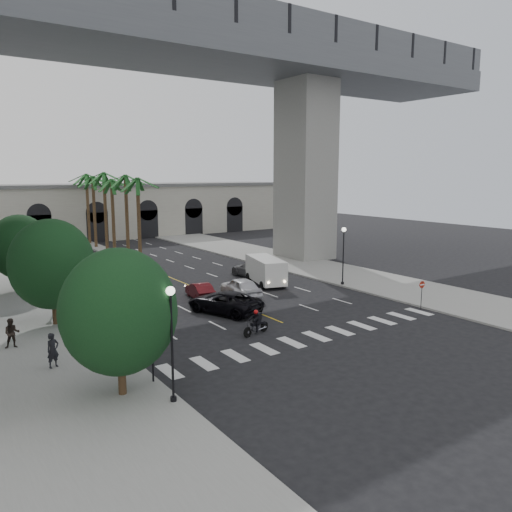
# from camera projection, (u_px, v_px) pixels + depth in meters

# --- Properties ---
(ground) EXTENTS (140.00, 140.00, 0.00)m
(ground) POSITION_uv_depth(u_px,v_px,m) (301.00, 330.00, 32.49)
(ground) COLOR black
(ground) RESTS_ON ground
(sidewalk_left) EXTENTS (8.00, 100.00, 0.15)m
(sidewalk_left) POSITION_uv_depth(u_px,v_px,m) (11.00, 312.00, 36.37)
(sidewalk_left) COLOR gray
(sidewalk_left) RESTS_ON ground
(sidewalk_right) EXTENTS (8.00, 100.00, 0.15)m
(sidewalk_right) POSITION_uv_depth(u_px,v_px,m) (321.00, 269.00, 53.04)
(sidewalk_right) COLOR gray
(sidewalk_right) RESTS_ON ground
(median) EXTENTS (2.00, 24.00, 0.20)m
(median) POSITION_uv_depth(u_px,v_px,m) (111.00, 253.00, 63.45)
(median) COLOR gray
(median) RESTS_ON ground
(pier_building) EXTENTS (71.00, 10.50, 8.50)m
(pier_building) POSITION_uv_depth(u_px,v_px,m) (74.00, 212.00, 76.63)
(pier_building) COLOR beige
(pier_building) RESTS_ON ground
(bridge) EXTENTS (75.00, 13.00, 26.00)m
(bridge) POSITION_uv_depth(u_px,v_px,m) (189.00, 87.00, 49.30)
(bridge) COLOR gray
(bridge) RESTS_ON ground
(palm_a) EXTENTS (3.20, 3.20, 10.30)m
(palm_a) POSITION_uv_depth(u_px,v_px,m) (137.00, 183.00, 53.83)
(palm_a) COLOR #47331E
(palm_a) RESTS_ON ground
(palm_b) EXTENTS (3.20, 3.20, 10.60)m
(palm_b) POSITION_uv_depth(u_px,v_px,m) (125.00, 180.00, 57.10)
(palm_b) COLOR #47331E
(palm_b) RESTS_ON ground
(palm_c) EXTENTS (3.20, 3.20, 10.10)m
(palm_c) POSITION_uv_depth(u_px,v_px,m) (112.00, 183.00, 60.27)
(palm_c) COLOR #47331E
(palm_c) RESTS_ON ground
(palm_d) EXTENTS (3.20, 3.20, 10.90)m
(palm_d) POSITION_uv_depth(u_px,v_px,m) (104.00, 177.00, 63.60)
(palm_d) COLOR #47331E
(palm_d) RESTS_ON ground
(palm_e) EXTENTS (3.20, 3.20, 10.40)m
(palm_e) POSITION_uv_depth(u_px,v_px,m) (93.00, 180.00, 66.80)
(palm_e) COLOR #47331E
(palm_e) RESTS_ON ground
(palm_f) EXTENTS (3.20, 3.20, 10.70)m
(palm_f) POSITION_uv_depth(u_px,v_px,m) (86.00, 178.00, 70.18)
(palm_f) COLOR #47331E
(palm_f) RESTS_ON ground
(street_tree_near) EXTENTS (5.20, 5.20, 6.89)m
(street_tree_near) POSITION_uv_depth(u_px,v_px,m) (119.00, 312.00, 22.16)
(street_tree_near) COLOR #382616
(street_tree_near) RESTS_ON ground
(street_tree_mid) EXTENTS (5.44, 5.44, 7.21)m
(street_tree_mid) POSITION_uv_depth(u_px,v_px,m) (52.00, 264.00, 32.73)
(street_tree_mid) COLOR #382616
(street_tree_mid) RESTS_ON ground
(street_tree_far) EXTENTS (5.04, 5.04, 6.68)m
(street_tree_far) POSITION_uv_depth(u_px,v_px,m) (20.00, 247.00, 42.56)
(street_tree_far) COLOR #382616
(street_tree_far) RESTS_ON ground
(lamp_post_left_near) EXTENTS (0.40, 0.40, 5.35)m
(lamp_post_left_near) POSITION_uv_depth(u_px,v_px,m) (172.00, 334.00, 21.55)
(lamp_post_left_near) COLOR black
(lamp_post_left_near) RESTS_ON ground
(lamp_post_left_far) EXTENTS (0.40, 0.40, 5.35)m
(lamp_post_left_far) POSITION_uv_depth(u_px,v_px,m) (57.00, 263.00, 38.67)
(lamp_post_left_far) COLOR black
(lamp_post_left_far) RESTS_ON ground
(lamp_post_right) EXTENTS (0.40, 0.40, 5.35)m
(lamp_post_right) POSITION_uv_depth(u_px,v_px,m) (343.00, 251.00, 44.82)
(lamp_post_right) COLOR black
(lamp_post_right) RESTS_ON ground
(traffic_signal_near) EXTENTS (0.25, 0.18, 3.65)m
(traffic_signal_near) POSITION_uv_depth(u_px,v_px,m) (152.00, 334.00, 23.76)
(traffic_signal_near) COLOR black
(traffic_signal_near) RESTS_ON ground
(traffic_signal_far) EXTENTS (0.25, 0.18, 3.65)m
(traffic_signal_far) POSITION_uv_depth(u_px,v_px,m) (123.00, 315.00, 27.02)
(traffic_signal_far) COLOR black
(traffic_signal_far) RESTS_ON ground
(motorcycle_rider) EXTENTS (2.19, 0.77, 1.61)m
(motorcycle_rider) POSITION_uv_depth(u_px,v_px,m) (257.00, 323.00, 31.61)
(motorcycle_rider) COLOR black
(motorcycle_rider) RESTS_ON ground
(car_a) EXTENTS (2.50, 5.06, 1.66)m
(car_a) POSITION_uv_depth(u_px,v_px,m) (241.00, 287.00, 41.08)
(car_a) COLOR silver
(car_a) RESTS_ON ground
(car_b) EXTENTS (2.09, 4.21, 1.33)m
(car_b) POSITION_uv_depth(u_px,v_px,m) (200.00, 291.00, 40.65)
(car_b) COLOR #561115
(car_b) RESTS_ON ground
(car_c) EXTENTS (4.56, 6.33, 1.60)m
(car_c) POSITION_uv_depth(u_px,v_px,m) (224.00, 302.00, 36.49)
(car_c) COLOR black
(car_c) RESTS_ON ground
(car_d) EXTENTS (2.29, 5.53, 1.60)m
(car_d) POSITION_uv_depth(u_px,v_px,m) (253.00, 269.00, 48.96)
(car_d) COLOR #5D5D62
(car_d) RESTS_ON ground
(car_e) EXTENTS (3.88, 5.41, 1.71)m
(car_e) POSITION_uv_depth(u_px,v_px,m) (112.00, 283.00, 42.37)
(car_e) COLOR #120E42
(car_e) RESTS_ON ground
(cargo_van) EXTENTS (3.62, 6.10, 2.44)m
(cargo_van) POSITION_uv_depth(u_px,v_px,m) (266.00, 270.00, 45.78)
(cargo_van) COLOR silver
(cargo_van) RESTS_ON ground
(pedestrian_a) EXTENTS (0.78, 0.64, 1.83)m
(pedestrian_a) POSITION_uv_depth(u_px,v_px,m) (53.00, 350.00, 25.75)
(pedestrian_a) COLOR black
(pedestrian_a) RESTS_ON sidewalk_left
(pedestrian_b) EXTENTS (0.97, 0.83, 1.74)m
(pedestrian_b) POSITION_uv_depth(u_px,v_px,m) (12.00, 333.00, 28.66)
(pedestrian_b) COLOR black
(pedestrian_b) RESTS_ON sidewalk_left
(do_not_enter_sign) EXTENTS (0.54, 0.07, 2.22)m
(do_not_enter_sign) POSITION_uv_depth(u_px,v_px,m) (422.00, 289.00, 37.03)
(do_not_enter_sign) COLOR black
(do_not_enter_sign) RESTS_ON ground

